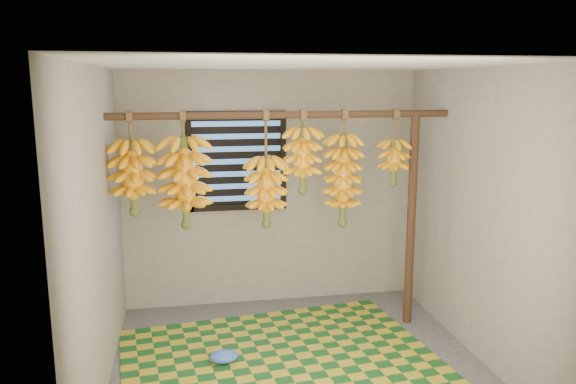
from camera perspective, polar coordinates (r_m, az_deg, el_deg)
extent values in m
cube|color=#464646|center=(4.76, 1.27, -17.51)|extent=(3.00, 3.00, 0.01)
cube|color=silver|center=(4.19, 1.41, 12.87)|extent=(3.00, 3.00, 0.01)
cube|color=gray|center=(5.77, -1.73, 0.30)|extent=(3.00, 0.01, 2.40)
cube|color=gray|center=(4.28, -18.83, -4.04)|extent=(0.01, 3.00, 2.40)
cube|color=gray|center=(4.85, 19.02, -2.33)|extent=(0.01, 3.00, 2.40)
cube|color=black|center=(5.65, -5.22, 3.12)|extent=(1.00, 0.04, 1.00)
cylinder|color=#492C1B|center=(4.88, -0.32, 7.84)|extent=(3.00, 0.06, 0.06)
cylinder|color=#492C1B|center=(5.38, 12.40, -2.92)|extent=(0.08, 0.08, 2.00)
cube|color=#174F1E|center=(4.83, -0.56, -16.95)|extent=(2.78, 2.33, 0.01)
ellipsoid|color=blue|center=(4.83, -6.52, -16.28)|extent=(0.25, 0.19, 0.10)
cylinder|color=brown|center=(4.83, -15.75, 6.25)|extent=(0.02, 0.02, 0.25)
cylinder|color=#4C5923|center=(4.88, -15.51, 1.67)|extent=(0.07, 0.07, 0.59)
cylinder|color=brown|center=(4.81, -10.62, 6.57)|extent=(0.02, 0.02, 0.23)
cylinder|color=#4C5923|center=(4.87, -10.43, 1.20)|extent=(0.07, 0.07, 0.74)
cylinder|color=brown|center=(4.87, -2.26, 5.68)|extent=(0.02, 0.02, 0.42)
cylinder|color=#4C5923|center=(4.94, -2.22, 0.23)|extent=(0.06, 0.06, 0.58)
cylinder|color=brown|center=(4.92, 1.51, 7.24)|extent=(0.02, 0.02, 0.17)
cylinder|color=#4C5923|center=(4.95, 1.49, 3.49)|extent=(0.06, 0.06, 0.54)
cylinder|color=brown|center=(5.01, 5.73, 6.88)|extent=(0.02, 0.02, 0.23)
cylinder|color=#4C5923|center=(5.07, 5.62, 1.43)|extent=(0.06, 0.06, 0.79)
cylinder|color=brown|center=(5.17, 10.82, 6.58)|extent=(0.02, 0.02, 0.28)
cylinder|color=#4C5923|center=(5.20, 10.70, 3.24)|extent=(0.05, 0.05, 0.39)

